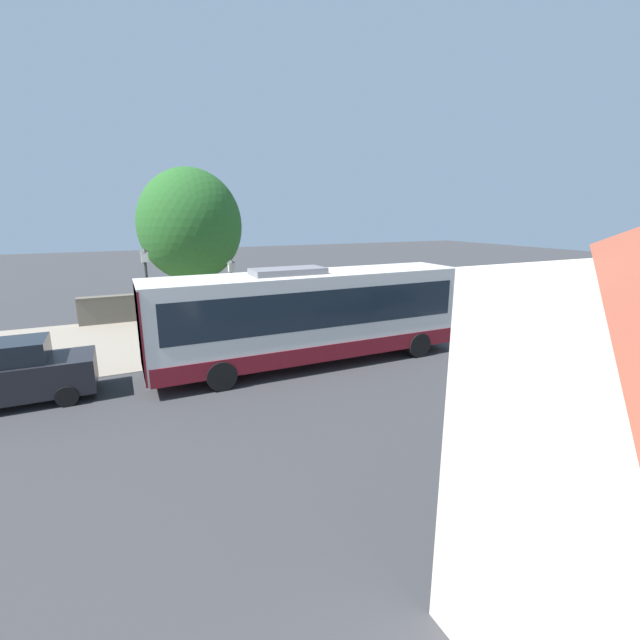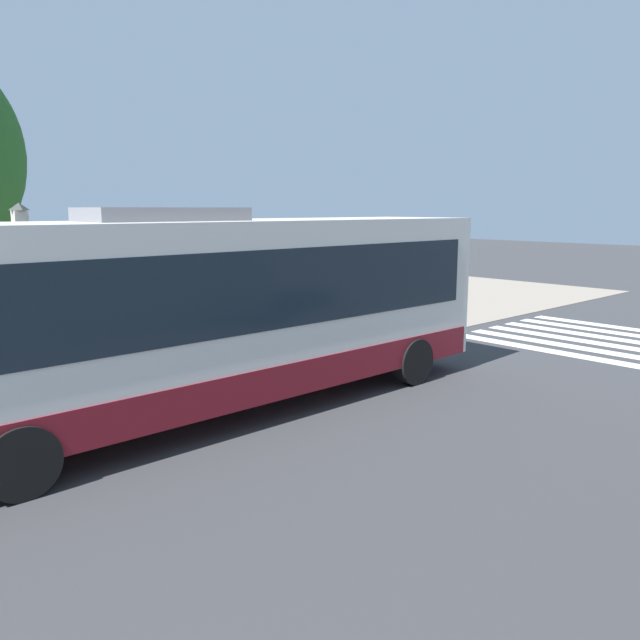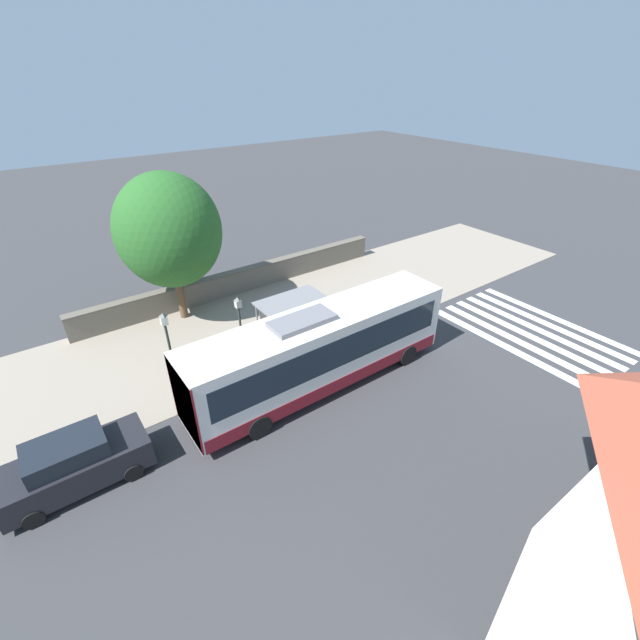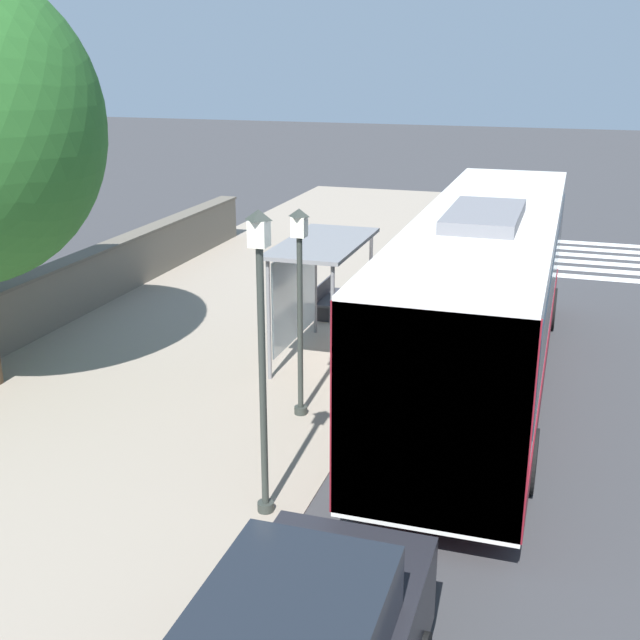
{
  "view_description": "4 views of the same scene",
  "coord_description": "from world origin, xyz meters",
  "px_view_note": "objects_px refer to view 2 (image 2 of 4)",
  "views": [
    {
      "loc": [
        16.22,
        -7.88,
        5.61
      ],
      "look_at": [
        -1.35,
        0.45,
        0.82
      ],
      "focal_mm": 24.0,
      "sensor_mm": 36.0,
      "label": 1
    },
    {
      "loc": [
        11.21,
        -7.46,
        3.73
      ],
      "look_at": [
        0.62,
        2.25,
        1.16
      ],
      "focal_mm": 35.0,
      "sensor_mm": 36.0,
      "label": 2
    },
    {
      "loc": [
        13.96,
        -10.27,
        12.35
      ],
      "look_at": [
        -1.07,
        0.64,
        1.22
      ],
      "focal_mm": 24.0,
      "sensor_mm": 36.0,
      "label": 3
    },
    {
      "loc": [
        3.28,
        -16.42,
        6.33
      ],
      "look_at": [
        -1.56,
        -1.17,
        1.01
      ],
      "focal_mm": 45.0,
      "sensor_mm": 36.0,
      "label": 4
    }
  ],
  "objects_px": {
    "bus_shelter": "(151,279)",
    "bench": "(244,330)",
    "street_lamp_far": "(26,286)",
    "bus": "(213,311)",
    "pedestrian": "(354,320)"
  },
  "relations": [
    {
      "from": "bench",
      "to": "street_lamp_far",
      "type": "relative_size",
      "value": 0.43
    },
    {
      "from": "bench",
      "to": "bus_shelter",
      "type": "bearing_deg",
      "value": -78.14
    },
    {
      "from": "bus_shelter",
      "to": "street_lamp_far",
      "type": "xyz_separation_m",
      "value": [
        0.64,
        -2.91,
        0.14
      ]
    },
    {
      "from": "bus",
      "to": "bus_shelter",
      "type": "bearing_deg",
      "value": 169.17
    },
    {
      "from": "bus_shelter",
      "to": "street_lamp_far",
      "type": "distance_m",
      "value": 2.99
    },
    {
      "from": "bus_shelter",
      "to": "bench",
      "type": "bearing_deg",
      "value": 101.86
    },
    {
      "from": "bus",
      "to": "pedestrian",
      "type": "distance_m",
      "value": 5.64
    },
    {
      "from": "bus",
      "to": "street_lamp_far",
      "type": "distance_m",
      "value": 3.72
    },
    {
      "from": "pedestrian",
      "to": "street_lamp_far",
      "type": "relative_size",
      "value": 0.41
    },
    {
      "from": "pedestrian",
      "to": "bus",
      "type": "bearing_deg",
      "value": -72.68
    },
    {
      "from": "pedestrian",
      "to": "bench",
      "type": "xyz_separation_m",
      "value": [
        -2.58,
        -1.62,
        -0.44
      ]
    },
    {
      "from": "bench",
      "to": "pedestrian",
      "type": "bearing_deg",
      "value": 32.07
    },
    {
      "from": "bus_shelter",
      "to": "bench",
      "type": "height_order",
      "value": "bus_shelter"
    },
    {
      "from": "bus",
      "to": "bench",
      "type": "xyz_separation_m",
      "value": [
        -4.24,
        3.68,
        -1.46
      ]
    },
    {
      "from": "bus",
      "to": "bench",
      "type": "relative_size",
      "value": 7.39
    }
  ]
}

